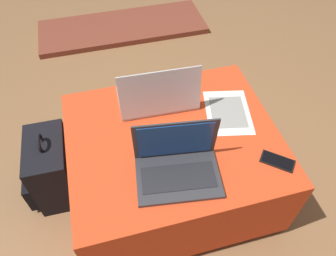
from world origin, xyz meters
TOP-DOWN VIEW (x-y plane):
  - ground_plane at (0.00, 0.00)m, footprint 14.00×14.00m
  - ottoman at (0.00, 0.00)m, footprint 0.96×0.81m
  - laptop_near at (-0.04, -0.18)m, footprint 0.37×0.28m
  - laptop_far at (-0.02, 0.22)m, footprint 0.39×0.25m
  - cell_phone at (0.39, -0.25)m, footprint 0.15×0.14m
  - backpack at (-0.61, 0.15)m, footprint 0.25×0.32m
  - paper_sheet at (0.30, 0.08)m, footprint 0.27×0.33m
  - fireplace_hearth at (0.00, 1.61)m, footprint 1.40×0.50m

SIDE VIEW (x-z plane):
  - ground_plane at x=0.00m, z-range 0.00..0.00m
  - fireplace_hearth at x=0.00m, z-range 0.00..0.04m
  - backpack at x=-0.61m, z-range -0.04..0.41m
  - ottoman at x=0.00m, z-range 0.00..0.45m
  - paper_sheet at x=0.30m, z-range 0.45..0.45m
  - cell_phone at x=0.39m, z-range 0.45..0.46m
  - laptop_near at x=-0.04m, z-range 0.38..0.62m
  - laptop_far at x=-0.02m, z-range 0.37..0.62m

